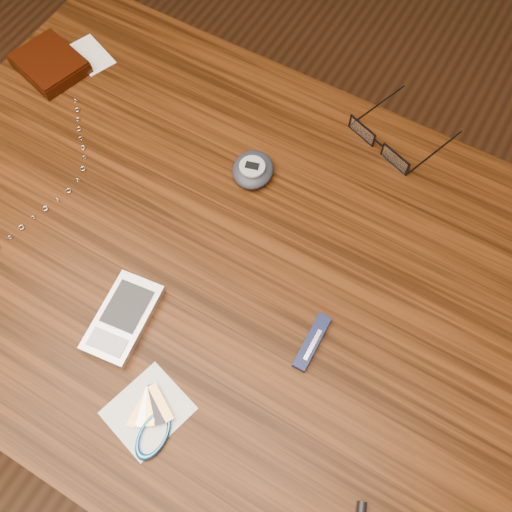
% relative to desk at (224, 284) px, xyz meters
% --- Properties ---
extents(ground, '(3.80, 3.80, 0.00)m').
position_rel_desk_xyz_m(ground, '(0.00, 0.00, -0.65)').
color(ground, '#472814').
rests_on(ground, ground).
extents(desk, '(1.00, 0.70, 0.75)m').
position_rel_desk_xyz_m(desk, '(0.00, 0.00, 0.00)').
color(desk, '#391B09').
rests_on(desk, ground).
extents(wallet_and_card, '(0.15, 0.15, 0.02)m').
position_rel_desk_xyz_m(wallet_and_card, '(-0.42, 0.15, 0.11)').
color(wallet_and_card, black).
rests_on(wallet_and_card, desk).
extents(eyeglasses, '(0.16, 0.16, 0.03)m').
position_rel_desk_xyz_m(eyeglasses, '(0.11, 0.28, 0.11)').
color(eyeglasses, black).
rests_on(eyeglasses, desk).
extents(pda_phone, '(0.08, 0.12, 0.02)m').
position_rel_desk_xyz_m(pda_phone, '(-0.06, -0.14, 0.11)').
color(pda_phone, '#B1B1B5').
rests_on(pda_phone, desk).
extents(pedometer, '(0.08, 0.08, 0.03)m').
position_rel_desk_xyz_m(pedometer, '(-0.03, 0.14, 0.11)').
color(pedometer, '#1F222B').
rests_on(pedometer, desk).
extents(notepad_keys, '(0.10, 0.11, 0.01)m').
position_rel_desk_xyz_m(notepad_keys, '(0.05, -0.23, 0.11)').
color(notepad_keys, silver).
rests_on(notepad_keys, desk).
extents(pocket_knife, '(0.02, 0.08, 0.01)m').
position_rel_desk_xyz_m(pocket_knife, '(0.17, -0.05, 0.11)').
color(pocket_knife, '#0C1835').
rests_on(pocket_knife, desk).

